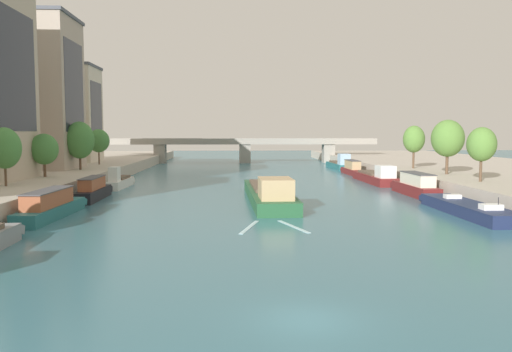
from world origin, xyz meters
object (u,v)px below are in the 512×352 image
moored_boat_left_gap_after (94,190)px  moored_boat_right_lone (352,168)px  moored_boat_left_downstream (120,181)px  tree_left_midway (5,148)px  tree_left_far (44,149)px  tree_left_by_lamp (99,141)px  tree_right_far (448,138)px  moored_boat_right_end (376,177)px  barge_midriver (269,193)px  bridge_far (245,147)px  moored_boat_right_downstream (415,186)px  moored_boat_left_upstream (51,206)px  moored_boat_right_near (340,164)px  moored_boat_right_far (467,208)px  tree_right_past_mid (414,139)px  tree_left_past_mid (80,140)px  tree_right_end_of_row (482,144)px

moored_boat_left_gap_after → moored_boat_right_lone: moored_boat_left_gap_after is taller
moored_boat_left_downstream → tree_left_midway: 19.85m
tree_left_far → tree_left_by_lamp: bearing=89.3°
moored_boat_left_downstream → tree_right_far: bearing=-5.3°
moored_boat_right_end → tree_left_by_lamp: bearing=162.8°
barge_midriver → bridge_far: bearing=90.7°
moored_boat_right_lone → tree_right_far: (6.91, -25.89, 5.81)m
moored_boat_right_downstream → moored_boat_left_gap_after: bearing=-176.6°
barge_midriver → moored_boat_left_upstream: 22.73m
moored_boat_right_near → tree_left_far: (-46.68, -42.52, 4.62)m
tree_left_midway → moored_boat_right_far: bearing=-9.7°
moored_boat_right_near → tree_right_far: size_ratio=2.06×
moored_boat_left_upstream → moored_boat_right_far: bearing=0.5°
tree_right_far → tree_right_past_mid: tree_right_far is taller
moored_boat_left_upstream → tree_left_by_lamp: (-7.16, 45.28, 5.15)m
moored_boat_right_downstream → tree_left_far: tree_left_far is taller
moored_boat_right_near → moored_boat_right_far: bearing=-90.7°
tree_left_past_mid → moored_boat_right_end: bearing=-1.5°
moored_boat_left_upstream → tree_left_by_lamp: bearing=99.0°
tree_right_end_of_row → bridge_far: size_ratio=0.09×
moored_boat_right_far → tree_left_midway: (-45.92, 7.83, 5.49)m
moored_boat_right_end → moored_boat_right_lone: 16.18m
barge_midriver → tree_left_far: tree_left_far is taller
moored_boat_right_lone → bridge_far: bridge_far is taller
tree_left_far → bridge_far: (26.97, 64.78, -1.57)m
tree_left_past_mid → tree_right_end_of_row: (51.55, -21.43, -0.19)m
moored_boat_right_far → tree_left_midway: bearing=170.3°
moored_boat_right_downstream → bridge_far: bearing=105.6°
tree_left_by_lamp → tree_left_past_mid: bearing=-87.8°
moored_boat_right_downstream → tree_right_end_of_row: 8.98m
tree_left_past_mid → moored_boat_right_near: bearing=33.0°
moored_boat_right_far → tree_left_by_lamp: (-45.66, 44.92, 5.66)m
barge_midriver → moored_boat_right_downstream: bearing=15.5°
tree_left_far → tree_right_far: tree_right_far is taller
moored_boat_left_downstream → moored_boat_right_end: 38.11m
tree_left_midway → tree_right_far: bearing=14.1°
moored_boat_left_gap_after → moored_boat_left_upstream: bearing=-91.9°
tree_left_past_mid → bridge_far: bearing=63.3°
moored_boat_left_downstream → moored_boat_right_end: bearing=8.4°
moored_boat_right_far → moored_boat_left_upstream: bearing=-179.5°
tree_right_past_mid → tree_right_end_of_row: bearing=-89.9°
moored_boat_left_downstream → tree_left_midway: tree_left_midway is taller
tree_left_midway → tree_right_end_of_row: 52.38m
moored_boat_left_upstream → moored_boat_right_near: moored_boat_right_near is taller
moored_boat_left_upstream → moored_boat_right_near: size_ratio=0.87×
moored_boat_right_end → tree_right_far: tree_right_far is taller
moored_boat_right_near → barge_midriver: bearing=-109.8°
moored_boat_right_far → tree_left_by_lamp: bearing=135.5°
moored_boat_right_far → moored_boat_right_lone: moored_boat_right_lone is taller
tree_right_end_of_row → moored_boat_left_downstream: bearing=161.6°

